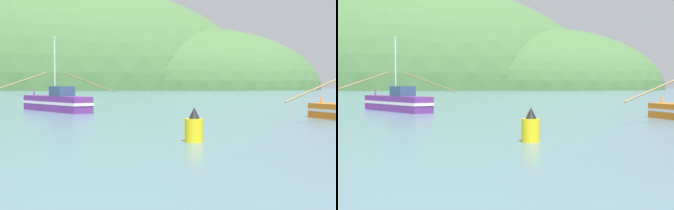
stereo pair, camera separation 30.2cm
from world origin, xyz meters
TOP-DOWN VIEW (x-y plane):
  - hill_mid_left at (-66.75, 248.74)m, footprint 188.16×150.53m
  - hill_far_center at (-6.92, 235.78)m, footprint 130.28×104.22m
  - fishing_boat_purple at (-18.22, 38.47)m, footprint 9.73×9.15m
  - channel_buoy at (-5.47, 15.95)m, footprint 0.81×0.81m

SIDE VIEW (x-z plane):
  - hill_mid_left at x=-66.75m, z-range -54.48..54.48m
  - hill_far_center at x=-6.92m, z-range -31.29..31.29m
  - channel_buoy at x=-5.47m, z-range -0.14..1.37m
  - fishing_boat_purple at x=-18.22m, z-range -2.64..4.31m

